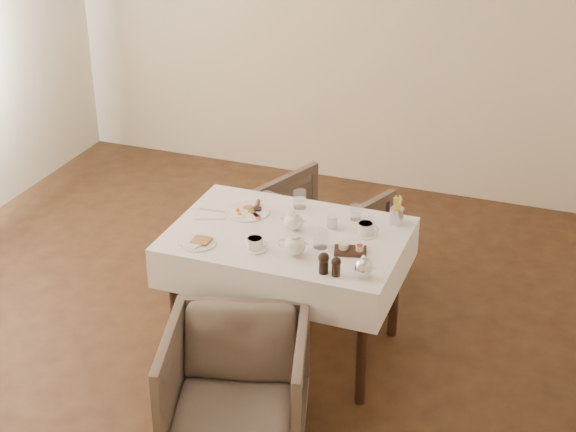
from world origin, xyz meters
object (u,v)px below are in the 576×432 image
(armchair_near, at_px, (236,387))
(breakfast_plate, at_px, (248,211))
(teapot_centre, at_px, (293,220))
(armchair_far, at_px, (320,233))
(table, at_px, (287,252))

(armchair_near, height_order, breakfast_plate, breakfast_plate)
(armchair_near, height_order, teapot_centre, teapot_centre)
(teapot_centre, bearing_deg, armchair_near, -94.55)
(armchair_far, distance_m, breakfast_plate, 0.83)
(armchair_near, xyz_separation_m, armchair_far, (-0.12, 1.66, 0.00))
(table, xyz_separation_m, teapot_centre, (0.02, 0.05, 0.18))
(breakfast_plate, bearing_deg, armchair_far, 84.72)
(armchair_near, distance_m, armchair_far, 1.66)
(armchair_far, distance_m, teapot_centre, 0.93)
(armchair_far, bearing_deg, table, 116.93)
(breakfast_plate, height_order, teapot_centre, teapot_centre)
(table, bearing_deg, armchair_near, -87.26)
(armchair_near, relative_size, teapot_centre, 4.72)
(breakfast_plate, relative_size, teapot_centre, 1.73)
(armchair_far, xyz_separation_m, teapot_centre, (0.10, -0.78, 0.49))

